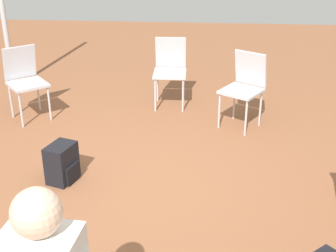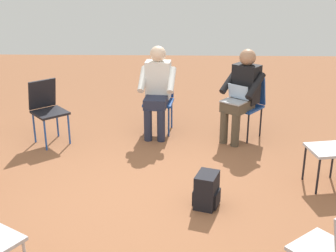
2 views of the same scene
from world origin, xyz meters
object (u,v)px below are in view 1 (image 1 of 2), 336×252
object	(u,v)px
chair_south	(170,67)
chair_southeast	(25,78)
chair_southwest	(245,84)
backpack_near_laptop_user	(62,165)

from	to	relation	value
chair_south	chair_southeast	bearing A→B (deg)	17.06
chair_southwest	backpack_near_laptop_user	world-z (taller)	chair_southwest
chair_south	chair_southeast	size ratio (longest dim) A/B	1.00
chair_southwest	backpack_near_laptop_user	distance (m)	2.23
chair_southeast	backpack_near_laptop_user	bearing A→B (deg)	80.23
chair_southeast	backpack_near_laptop_user	distance (m)	1.66
chair_south	chair_southeast	world-z (taller)	same
chair_southeast	chair_southwest	bearing A→B (deg)	139.39
chair_south	backpack_near_laptop_user	world-z (taller)	chair_south
chair_southeast	chair_southwest	xyz separation A→B (m)	(-2.54, 0.04, 0.00)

